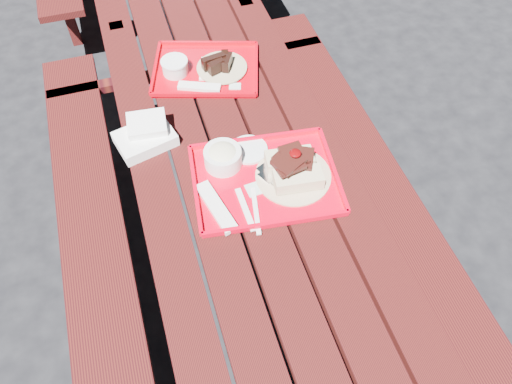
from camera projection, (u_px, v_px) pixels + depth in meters
ground at (246, 271)px, 2.32m from camera, size 60.00×60.00×0.00m
picnic_table_near at (244, 202)px, 1.87m from camera, size 1.41×2.40×0.75m
near_tray at (264, 171)px, 1.67m from camera, size 0.53×0.43×0.15m
far_tray at (204, 69)px, 2.00m from camera, size 0.49×0.43×0.07m
white_cloth at (146, 135)px, 1.77m from camera, size 0.23×0.19×0.08m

